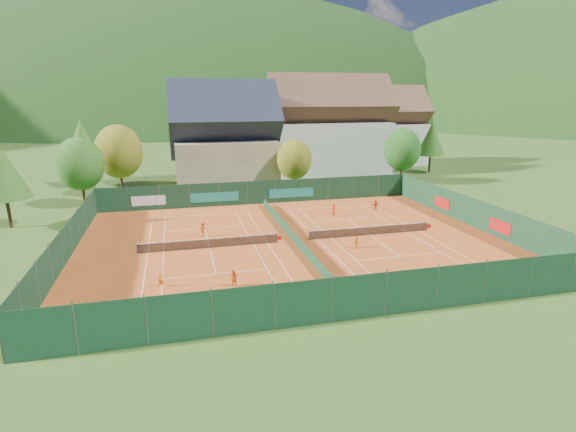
{
  "coord_description": "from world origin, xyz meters",
  "views": [
    {
      "loc": [
        -10.61,
        -39.81,
        13.76
      ],
      "look_at": [
        0.0,
        2.0,
        2.0
      ],
      "focal_mm": 28.0,
      "sensor_mm": 36.0,
      "label": 1
    }
  ],
  "objects_px": {
    "player_right_far_b": "(375,205)",
    "player_left_near": "(161,280)",
    "chalet": "(224,142)",
    "player_right_near": "(356,242)",
    "hotel_block_a": "(329,131)",
    "player_right_far_a": "(334,209)",
    "player_left_mid": "(234,279)",
    "ball_hopper": "(463,269)",
    "player_left_far": "(203,229)",
    "hotel_block_b": "(381,131)"
  },
  "relations": [
    {
      "from": "chalet",
      "to": "hotel_block_a",
      "type": "height_order",
      "value": "hotel_block_a"
    },
    {
      "from": "hotel_block_a",
      "to": "player_left_mid",
      "type": "height_order",
      "value": "hotel_block_a"
    },
    {
      "from": "hotel_block_a",
      "to": "player_right_far_a",
      "type": "height_order",
      "value": "hotel_block_a"
    },
    {
      "from": "ball_hopper",
      "to": "player_left_mid",
      "type": "relative_size",
      "value": 0.61
    },
    {
      "from": "hotel_block_b",
      "to": "player_left_mid",
      "type": "bearing_deg",
      "value": -124.78
    },
    {
      "from": "hotel_block_a",
      "to": "ball_hopper",
      "type": "distance_m",
      "value": 48.18
    },
    {
      "from": "chalet",
      "to": "hotel_block_b",
      "type": "distance_m",
      "value": 35.85
    },
    {
      "from": "ball_hopper",
      "to": "player_left_far",
      "type": "bearing_deg",
      "value": 141.68
    },
    {
      "from": "hotel_block_b",
      "to": "player_right_near",
      "type": "bearing_deg",
      "value": -117.69
    },
    {
      "from": "player_left_near",
      "to": "player_left_mid",
      "type": "distance_m",
      "value": 5.38
    },
    {
      "from": "hotel_block_a",
      "to": "player_right_far_b",
      "type": "relative_size",
      "value": 16.5
    },
    {
      "from": "chalet",
      "to": "player_left_far",
      "type": "relative_size",
      "value": 10.47
    },
    {
      "from": "ball_hopper",
      "to": "player_left_far",
      "type": "relative_size",
      "value": 0.52
    },
    {
      "from": "ball_hopper",
      "to": "player_right_near",
      "type": "height_order",
      "value": "player_right_near"
    },
    {
      "from": "chalet",
      "to": "hotel_block_b",
      "type": "bearing_deg",
      "value": 22.99
    },
    {
      "from": "player_right_far_b",
      "to": "player_left_near",
      "type": "bearing_deg",
      "value": 28.29
    },
    {
      "from": "player_left_far",
      "to": "player_right_near",
      "type": "height_order",
      "value": "player_left_far"
    },
    {
      "from": "player_left_near",
      "to": "player_right_far_a",
      "type": "relative_size",
      "value": 0.89
    },
    {
      "from": "chalet",
      "to": "player_left_mid",
      "type": "bearing_deg",
      "value": -95.75
    },
    {
      "from": "player_left_near",
      "to": "player_left_mid",
      "type": "relative_size",
      "value": 0.9
    },
    {
      "from": "chalet",
      "to": "player_left_mid",
      "type": "distance_m",
      "value": 39.85
    },
    {
      "from": "player_left_far",
      "to": "hotel_block_b",
      "type": "bearing_deg",
      "value": -128.72
    },
    {
      "from": "player_right_near",
      "to": "player_left_mid",
      "type": "bearing_deg",
      "value": 161.06
    },
    {
      "from": "hotel_block_a",
      "to": "player_right_far_a",
      "type": "relative_size",
      "value": 16.24
    },
    {
      "from": "chalet",
      "to": "player_right_near",
      "type": "distance_m",
      "value": 34.92
    },
    {
      "from": "hotel_block_a",
      "to": "player_left_near",
      "type": "bearing_deg",
      "value": -122.68
    },
    {
      "from": "player_right_far_a",
      "to": "hotel_block_a",
      "type": "bearing_deg",
      "value": -134.72
    },
    {
      "from": "hotel_block_b",
      "to": "player_left_near",
      "type": "distance_m",
      "value": 67.14
    },
    {
      "from": "hotel_block_b",
      "to": "player_left_far",
      "type": "bearing_deg",
      "value": -133.56
    },
    {
      "from": "hotel_block_a",
      "to": "player_right_near",
      "type": "distance_m",
      "value": 41.47
    },
    {
      "from": "player_left_mid",
      "to": "player_right_far_b",
      "type": "bearing_deg",
      "value": 82.64
    },
    {
      "from": "ball_hopper",
      "to": "player_right_near",
      "type": "relative_size",
      "value": 0.66
    },
    {
      "from": "ball_hopper",
      "to": "player_right_far_b",
      "type": "relative_size",
      "value": 0.61
    },
    {
      "from": "player_left_mid",
      "to": "player_right_far_b",
      "type": "relative_size",
      "value": 1.0
    },
    {
      "from": "chalet",
      "to": "player_left_mid",
      "type": "height_order",
      "value": "chalet"
    },
    {
      "from": "hotel_block_b",
      "to": "player_left_far",
      "type": "distance_m",
      "value": 55.94
    },
    {
      "from": "hotel_block_a",
      "to": "ball_hopper",
      "type": "relative_size",
      "value": 27.0
    },
    {
      "from": "player_right_far_a",
      "to": "player_right_far_b",
      "type": "bearing_deg",
      "value": 160.86
    },
    {
      "from": "player_right_near",
      "to": "player_right_far_a",
      "type": "height_order",
      "value": "player_right_far_a"
    },
    {
      "from": "ball_hopper",
      "to": "player_left_near",
      "type": "height_order",
      "value": "player_left_near"
    },
    {
      "from": "player_left_mid",
      "to": "player_left_far",
      "type": "bearing_deg",
      "value": 135.97
    },
    {
      "from": "player_left_mid",
      "to": "player_right_near",
      "type": "distance_m",
      "value": 13.36
    },
    {
      "from": "player_right_far_a",
      "to": "player_right_far_b",
      "type": "xyz_separation_m",
      "value": [
        5.69,
        0.78,
        -0.01
      ]
    },
    {
      "from": "chalet",
      "to": "player_right_near",
      "type": "xyz_separation_m",
      "value": [
        8.1,
        -33.43,
        -6.02
      ]
    },
    {
      "from": "hotel_block_b",
      "to": "player_left_mid",
      "type": "xyz_separation_m",
      "value": [
        -36.94,
        -53.2,
        -5.96
      ]
    },
    {
      "from": "player_right_far_a",
      "to": "player_left_near",
      "type": "bearing_deg",
      "value": 13.12
    },
    {
      "from": "player_right_far_b",
      "to": "hotel_block_a",
      "type": "bearing_deg",
      "value": -102.71
    },
    {
      "from": "chalet",
      "to": "ball_hopper",
      "type": "relative_size",
      "value": 20.25
    },
    {
      "from": "hotel_block_a",
      "to": "player_left_mid",
      "type": "bearing_deg",
      "value": -116.91
    },
    {
      "from": "hotel_block_b",
      "to": "player_left_far",
      "type": "xyz_separation_m",
      "value": [
        -38.33,
        -40.32,
        -5.85
      ]
    }
  ]
}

